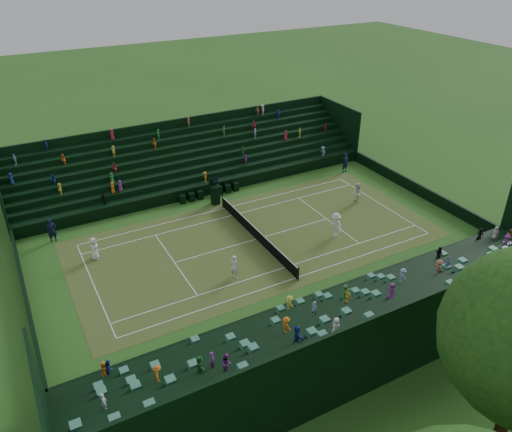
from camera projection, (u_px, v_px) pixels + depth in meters
The scene contains 17 objects.
ground at pixel (256, 239), 37.06m from camera, with size 160.00×160.00×0.00m, color #2A5F1E.
court_surface at pixel (256, 239), 37.06m from camera, with size 12.97×26.77×0.01m, color #346E24.
perimeter_wall_north at pixel (416, 188), 43.40m from camera, with size 17.17×0.20×1.00m, color black.
perimeter_wall_south at pixel (26, 299), 30.23m from camera, with size 17.17×0.20×1.00m, color black.
perimeter_wall_east at pixel (322, 298), 30.31m from camera, with size 0.20×31.77×1.00m, color black.
perimeter_wall_west at pixel (210, 189), 43.32m from camera, with size 0.20×31.77×1.00m, color black.
north_grandstand at pixel (369, 326), 26.59m from camera, with size 6.60×32.00×4.90m.
south_grandstand at pixel (191, 161), 46.00m from camera, with size 6.60×32.00×4.90m.
tennis_net at pixel (256, 233), 36.80m from camera, with size 11.67×0.10×1.06m.
umpire_chair at pixel (215, 192), 41.49m from camera, with size 0.79×0.79×2.49m.
courtside_chairs at pixel (210, 192), 42.98m from camera, with size 0.49×5.47×1.07m.
player_near_west at pixel (94, 249), 34.45m from camera, with size 0.82×0.53×1.67m, color white.
player_near_east at pixel (234, 267), 32.52m from camera, with size 0.63×0.41×1.73m, color white.
player_far_west at pixel (357, 193), 41.77m from camera, with size 0.86×0.67×1.77m, color white.
player_far_east at pixel (335, 225), 36.94m from camera, with size 1.28×0.74×1.98m, color white.
line_judge_north at pixel (345, 163), 47.23m from camera, with size 0.69×0.45×1.89m, color black.
line_judge_south at pixel (52, 230), 36.41m from camera, with size 0.67×0.44×1.85m, color black.
Camera 1 is at (27.65, -14.96, 19.70)m, focal length 35.00 mm.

